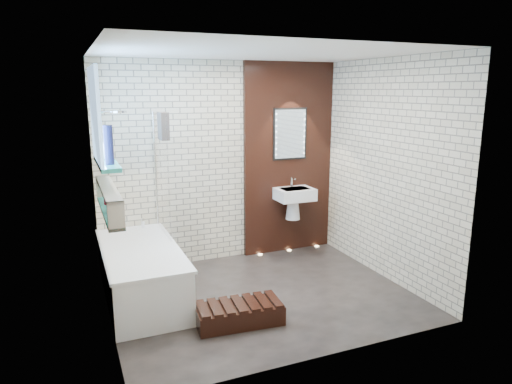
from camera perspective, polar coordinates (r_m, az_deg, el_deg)
name	(u,v)px	position (r m, az deg, el deg)	size (l,w,h in m)	color
ground	(261,296)	(5.26, 0.64, -12.67)	(3.20, 3.20, 0.00)	black
room_shell	(261,181)	(4.85, 0.68, 1.37)	(3.24, 3.20, 2.60)	#BAB094
walnut_panel	(288,159)	(6.38, 4.02, 4.05)	(1.30, 0.06, 2.60)	black
clerestory_window	(98,125)	(4.74, -18.96, 7.78)	(0.18, 1.00, 0.94)	#7FADE0
display_niche	(109,200)	(4.65, -17.69, -0.98)	(0.14, 1.30, 0.26)	teal
bathtub	(141,273)	(5.24, -13.97, -9.68)	(0.79, 1.74, 0.70)	white
bath_screen	(162,174)	(5.44, -11.54, 2.14)	(0.01, 0.78, 1.40)	white
towel	(163,126)	(5.16, -11.36, 7.98)	(0.09, 0.23, 0.30)	#292321
shower_head	(119,112)	(5.35, -16.59, 9.48)	(0.18, 0.18, 0.02)	silver
washbasin	(294,198)	(6.30, 4.74, -0.79)	(0.50, 0.36, 0.58)	white
led_mirror	(290,134)	(6.30, 4.22, 7.15)	(0.50, 0.02, 0.70)	black
walnut_step	(239,314)	(4.67, -2.10, -14.84)	(0.84, 0.37, 0.19)	black
niche_bottles	(111,206)	(4.52, -17.50, -1.68)	(0.07, 0.79, 0.17)	#9A3F17
sill_vases	(107,149)	(4.77, -17.93, 5.10)	(0.17, 0.49, 0.37)	black
floor_uplights	(289,250)	(6.63, 4.12, -7.16)	(0.96, 0.06, 0.01)	#FFD899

